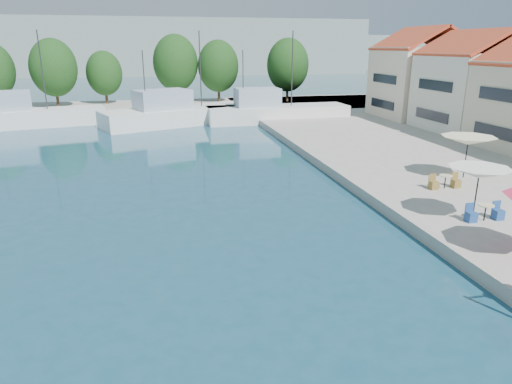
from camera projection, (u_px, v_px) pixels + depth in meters
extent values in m
cube|color=#9E988F|center=(131.00, 109.00, 60.11)|extent=(90.00, 16.00, 0.60)
cube|color=gray|center=(67.00, 47.00, 139.74)|extent=(180.00, 40.00, 16.00)
cube|color=gray|center=(272.00, 52.00, 173.35)|extent=(140.00, 40.00, 12.00)
cube|color=silver|center=(473.00, 92.00, 42.29)|extent=(8.00, 8.50, 7.00)
pyramid|color=#BA3629|center=(481.00, 32.00, 40.67)|extent=(8.40, 8.80, 1.80)
cube|color=#F5DFC4|center=(420.00, 82.00, 50.58)|extent=(8.60, 8.50, 7.50)
pyramid|color=#BA3629|center=(425.00, 29.00, 48.89)|extent=(9.00, 8.80, 1.80)
cube|color=white|center=(34.00, 120.00, 48.52)|extent=(14.80, 6.85, 2.20)
cube|color=#98AABC|center=(8.00, 101.00, 47.00)|extent=(4.83, 3.76, 2.00)
cylinder|color=#2D2D2D|center=(42.00, 70.00, 47.55)|extent=(0.12, 0.12, 8.00)
cube|color=white|center=(187.00, 117.00, 50.48)|extent=(18.95, 11.15, 2.20)
cube|color=#98AABC|center=(162.00, 99.00, 48.37)|extent=(6.50, 5.45, 2.00)
cylinder|color=#2D2D2D|center=(200.00, 69.00, 49.90)|extent=(0.12, 0.12, 8.00)
cylinder|color=#2D2D2D|center=(144.00, 81.00, 46.79)|extent=(0.10, 0.10, 6.00)
cube|color=silver|center=(278.00, 116.00, 51.58)|extent=(15.98, 4.45, 2.20)
cube|color=#98AABC|center=(257.00, 97.00, 50.41)|extent=(4.83, 3.28, 2.00)
cylinder|color=#2D2D2D|center=(292.00, 69.00, 50.39)|extent=(0.12, 0.12, 8.00)
cylinder|color=#2D2D2D|center=(243.00, 79.00, 49.44)|extent=(0.10, 0.10, 6.00)
cylinder|color=#3F2B19|center=(57.00, 92.00, 58.99)|extent=(0.36, 0.36, 3.83)
ellipsoid|color=#133D17|center=(54.00, 68.00, 58.06)|extent=(5.82, 5.82, 7.28)
cylinder|color=#3F2B19|center=(106.00, 92.00, 62.81)|extent=(0.36, 0.36, 3.14)
ellipsoid|color=#133D17|center=(104.00, 73.00, 62.05)|extent=(4.77, 4.77, 5.96)
cylinder|color=#3F2B19|center=(177.00, 87.00, 65.07)|extent=(0.36, 0.36, 4.12)
ellipsoid|color=#133D17|center=(176.00, 63.00, 64.06)|extent=(6.26, 6.26, 7.82)
cylinder|color=#3F2B19|center=(219.00, 88.00, 65.17)|extent=(0.36, 0.36, 3.78)
ellipsoid|color=#133D17|center=(218.00, 66.00, 64.25)|extent=(5.74, 5.74, 7.18)
cylinder|color=#3F2B19|center=(287.00, 87.00, 65.49)|extent=(0.36, 0.36, 3.89)
ellipsoid|color=#133D17|center=(288.00, 65.00, 64.54)|extent=(5.92, 5.92, 7.40)
cylinder|color=black|center=(476.00, 194.00, 20.50)|extent=(0.06, 0.06, 2.47)
cone|color=white|center=(479.00, 173.00, 20.20)|extent=(2.74, 2.74, 0.50)
cylinder|color=black|center=(466.00, 157.00, 27.17)|extent=(0.06, 0.06, 2.52)
cone|color=beige|center=(468.00, 140.00, 26.87)|extent=(3.17, 3.17, 0.50)
cylinder|color=black|center=(485.00, 213.00, 20.63)|extent=(0.06, 0.06, 0.74)
cylinder|color=beige|center=(486.00, 205.00, 20.52)|extent=(0.70, 0.70, 0.04)
cube|color=#22498A|center=(498.00, 215.00, 20.82)|extent=(0.42, 0.42, 0.46)
cube|color=#22498A|center=(471.00, 217.00, 20.53)|extent=(0.42, 0.42, 0.46)
cylinder|color=black|center=(445.00, 182.00, 25.33)|extent=(0.06, 0.06, 0.74)
cylinder|color=beige|center=(446.00, 176.00, 25.22)|extent=(0.70, 0.70, 0.04)
cube|color=olive|center=(456.00, 184.00, 25.52)|extent=(0.42, 0.42, 0.46)
cube|color=olive|center=(433.00, 185.00, 25.23)|extent=(0.42, 0.42, 0.46)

